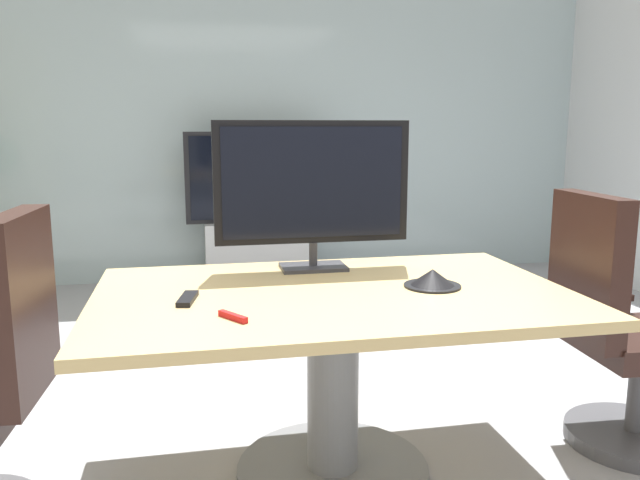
% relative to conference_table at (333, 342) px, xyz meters
% --- Properties ---
extents(ground_plane, '(7.65, 7.65, 0.00)m').
position_rel_conference_table_xyz_m(ground_plane, '(0.07, 0.12, -0.54)').
color(ground_plane, '#99999E').
extents(wall_back_glass_partition, '(6.18, 0.10, 2.75)m').
position_rel_conference_table_xyz_m(wall_back_glass_partition, '(0.07, 3.44, 0.83)').
color(wall_back_glass_partition, '#9EB2B7').
rests_on(wall_back_glass_partition, ground).
extents(conference_table, '(1.77, 1.11, 0.74)m').
position_rel_conference_table_xyz_m(conference_table, '(0.00, 0.00, 0.00)').
color(conference_table, tan).
rests_on(conference_table, ground).
extents(office_chair_right, '(0.61, 0.58, 1.09)m').
position_rel_conference_table_xyz_m(office_chair_right, '(1.23, -0.03, -0.09)').
color(office_chair_right, '#4C4C51').
rests_on(office_chair_right, ground).
extents(tv_monitor, '(0.84, 0.18, 0.64)m').
position_rel_conference_table_xyz_m(tv_monitor, '(-0.00, 0.39, 0.56)').
color(tv_monitor, '#333338').
rests_on(tv_monitor, conference_table).
extents(wall_display_unit, '(1.20, 0.36, 1.31)m').
position_rel_conference_table_xyz_m(wall_display_unit, '(0.04, 3.09, -0.10)').
color(wall_display_unit, '#B7BABC').
rests_on(wall_display_unit, ground).
extents(conference_phone, '(0.22, 0.22, 0.07)m').
position_rel_conference_table_xyz_m(conference_phone, '(0.39, -0.02, 0.23)').
color(conference_phone, black).
rests_on(conference_phone, conference_table).
extents(remote_control, '(0.08, 0.18, 0.02)m').
position_rel_conference_table_xyz_m(remote_control, '(-0.54, -0.04, 0.21)').
color(remote_control, black).
rests_on(remote_control, conference_table).
extents(whiteboard_marker, '(0.09, 0.12, 0.02)m').
position_rel_conference_table_xyz_m(whiteboard_marker, '(-0.40, -0.29, 0.21)').
color(whiteboard_marker, red).
rests_on(whiteboard_marker, conference_table).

